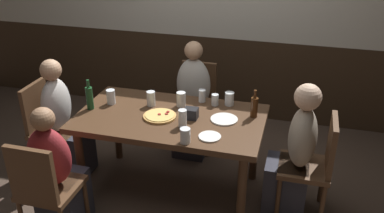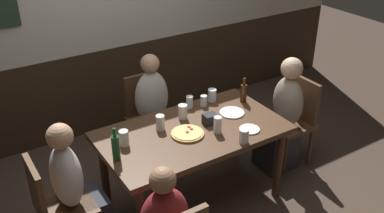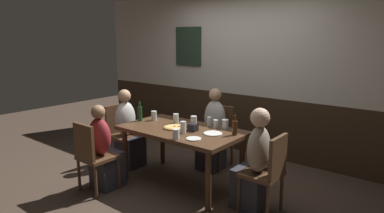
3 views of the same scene
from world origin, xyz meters
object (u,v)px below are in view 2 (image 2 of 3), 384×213
Objects in this scene: dining_table at (193,138)px; person_head_west at (77,198)px; person_mid_far at (155,121)px; chair_mid_far at (147,113)px; plate_white_small at (249,129)px; pint_glass_stout at (212,96)px; pint_glass_amber at (160,123)px; highball_clear at (204,101)px; person_head_east at (282,122)px; beer_bottle_brown at (244,93)px; chair_head_east at (294,117)px; beer_glass_half at (190,102)px; tumbler_water at (124,139)px; plate_white_large at (232,113)px; condiment_caddy at (210,119)px; beer_bottle_green at (116,147)px; pint_glass_pale at (183,113)px; chair_head_west at (55,204)px; beer_glass_tall at (218,126)px; tumbler_short at (244,137)px; pizza at (187,133)px.

person_head_west is (-1.03, 0.00, -0.18)m from dining_table.
dining_table is at bearing -90.00° from person_mid_far.
plate_white_small is (0.40, -1.11, 0.25)m from chair_mid_far.
dining_table is 13.17× the size of pint_glass_stout.
pint_glass_amber is 1.28× the size of highball_clear.
person_head_east is at bearing -6.77° from pint_glass_amber.
chair_head_east is at bearing -18.48° from beer_bottle_brown.
beer_glass_half is 0.52m from beer_bottle_brown.
tumbler_water is (-1.77, 0.09, 0.30)m from chair_head_east.
beer_bottle_brown is at bearing 28.92° from plate_white_large.
highball_clear is (-0.88, 0.30, 0.29)m from chair_head_east.
pint_glass_amber is at bearing 171.67° from plate_white_large.
condiment_caddy is at bearing 179.56° from chair_head_east.
beer_glass_half is 0.96× the size of pint_glass_stout.
person_head_west is at bearing 171.25° from beer_bottle_green.
person_head_west reaches higher than plate_white_large.
beer_bottle_brown is at bearing 14.63° from dining_table.
chair_mid_far is 0.71m from pint_glass_pale.
pint_glass_stout is 0.60m from plate_white_small.
person_mid_far reaches higher than pint_glass_amber.
beer_glass_tall reaches higher than chair_head_west.
pint_glass_pale is 0.57× the size of plate_white_large.
beer_glass_tall is 0.28m from plate_white_small.
pint_glass_amber is at bearing 174.00° from chair_head_east.
person_head_east is at bearing 25.42° from tumbler_short.
beer_glass_tall is 1.41× the size of highball_clear.
person_mid_far is at bearing 142.37° from beer_bottle_brown.
plate_white_large is (1.64, 0.05, 0.25)m from chair_head_west.
chair_mid_far is at bearing 52.85° from tumbler_water.
pizza is (-1.27, -0.04, 0.26)m from chair_head_east.
condiment_caddy is at bearing 129.89° from plate_white_small.
tumbler_short is at bearing -68.88° from beer_glass_tall.
chair_head_west is at bearing 180.00° from person_head_east.
beer_bottle_green is at bearing -5.86° from chair_head_west.
beer_glass_half is 1.10× the size of highball_clear.
tumbler_short is at bearing -48.63° from pint_glass_amber.
tumbler_short is 0.99× the size of pint_glass_stout.
beer_glass_half is at bearing 94.27° from tumbler_short.
chair_head_east is at bearing 0.00° from chair_head_west.
plate_white_small is at bearing -98.95° from plate_white_large.
pint_glass_amber is at bearing 10.46° from person_head_west.
pint_glass_pale is 0.37m from beer_glass_tall.
tumbler_water is (-0.58, 0.09, 0.14)m from dining_table.
condiment_caddy is (-0.06, 0.38, -0.01)m from tumbler_short.
dining_table is at bearing 0.00° from chair_head_west.
chair_head_west is at bearing -168.61° from highball_clear.
person_head_east reaches higher than beer_bottle_brown.
pint_glass_stout is at bearing 19.03° from beer_bottle_green.
beer_glass_tall reaches higher than plate_white_small.
tumbler_short is at bearing -46.52° from pizza.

